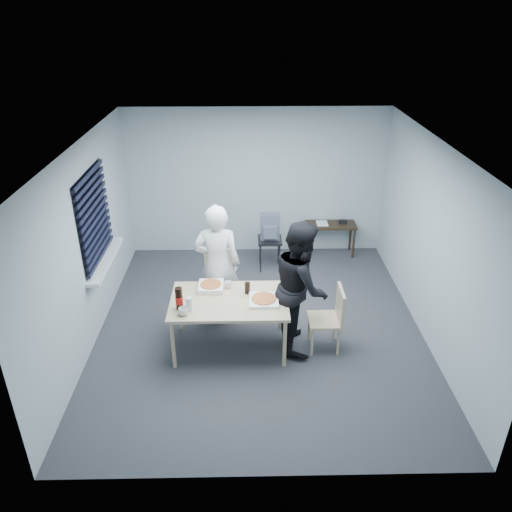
{
  "coord_description": "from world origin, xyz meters",
  "views": [
    {
      "loc": [
        -0.17,
        -5.84,
        4.13
      ],
      "look_at": [
        -0.05,
        0.1,
        1.08
      ],
      "focal_mm": 35.0,
      "sensor_mm": 36.0,
      "label": 1
    }
  ],
  "objects_px": {
    "chair_right": "(331,315)",
    "side_table": "(330,228)",
    "mug_a": "(183,311)",
    "person_black": "(301,286)",
    "person_white": "(217,265)",
    "soda_bottle": "(179,299)",
    "dining_table": "(229,304)",
    "chair_far": "(219,275)",
    "stool": "(270,245)",
    "mug_b": "(228,285)",
    "backpack": "(270,227)"
  },
  "relations": [
    {
      "from": "person_white",
      "to": "person_black",
      "type": "distance_m",
      "value": 1.25
    },
    {
      "from": "stool",
      "to": "mug_a",
      "type": "distance_m",
      "value": 2.8
    },
    {
      "from": "person_white",
      "to": "mug_b",
      "type": "xyz_separation_m",
      "value": [
        0.16,
        -0.36,
        -0.11
      ]
    },
    {
      "from": "person_black",
      "to": "mug_a",
      "type": "relative_size",
      "value": 14.39
    },
    {
      "from": "dining_table",
      "to": "person_black",
      "type": "height_order",
      "value": "person_black"
    },
    {
      "from": "dining_table",
      "to": "mug_a",
      "type": "xyz_separation_m",
      "value": [
        -0.54,
        -0.33,
        0.11
      ]
    },
    {
      "from": "backpack",
      "to": "mug_b",
      "type": "height_order",
      "value": "backpack"
    },
    {
      "from": "person_black",
      "to": "backpack",
      "type": "bearing_deg",
      "value": 7.93
    },
    {
      "from": "chair_far",
      "to": "backpack",
      "type": "bearing_deg",
      "value": 54.74
    },
    {
      "from": "person_white",
      "to": "mug_a",
      "type": "relative_size",
      "value": 14.39
    },
    {
      "from": "chair_far",
      "to": "person_black",
      "type": "xyz_separation_m",
      "value": [
        1.11,
        -0.97,
        0.37
      ]
    },
    {
      "from": "soda_bottle",
      "to": "chair_far",
      "type": "bearing_deg",
      "value": 71.4
    },
    {
      "from": "chair_right",
      "to": "soda_bottle",
      "type": "relative_size",
      "value": 2.98
    },
    {
      "from": "person_white",
      "to": "side_table",
      "type": "height_order",
      "value": "person_white"
    },
    {
      "from": "side_table",
      "to": "mug_b",
      "type": "bearing_deg",
      "value": -125.94
    },
    {
      "from": "mug_b",
      "to": "mug_a",
      "type": "bearing_deg",
      "value": -129.89
    },
    {
      "from": "side_table",
      "to": "backpack",
      "type": "distance_m",
      "value": 1.25
    },
    {
      "from": "stool",
      "to": "mug_a",
      "type": "relative_size",
      "value": 4.5
    },
    {
      "from": "person_white",
      "to": "mug_b",
      "type": "bearing_deg",
      "value": 113.49
    },
    {
      "from": "soda_bottle",
      "to": "chair_right",
      "type": "bearing_deg",
      "value": 4.58
    },
    {
      "from": "chair_far",
      "to": "side_table",
      "type": "relative_size",
      "value": 0.99
    },
    {
      "from": "person_white",
      "to": "person_black",
      "type": "bearing_deg",
      "value": 151.3
    },
    {
      "from": "chair_right",
      "to": "dining_table",
      "type": "bearing_deg",
      "value": 178.02
    },
    {
      "from": "mug_a",
      "to": "person_black",
      "type": "bearing_deg",
      "value": 15.07
    },
    {
      "from": "stool",
      "to": "mug_a",
      "type": "bearing_deg",
      "value": -114.78
    },
    {
      "from": "chair_right",
      "to": "mug_a",
      "type": "distance_m",
      "value": 1.91
    },
    {
      "from": "chair_far",
      "to": "side_table",
      "type": "height_order",
      "value": "chair_far"
    },
    {
      "from": "person_white",
      "to": "mug_b",
      "type": "distance_m",
      "value": 0.41
    },
    {
      "from": "dining_table",
      "to": "chair_right",
      "type": "bearing_deg",
      "value": -1.98
    },
    {
      "from": "dining_table",
      "to": "stool",
      "type": "bearing_deg",
      "value": 74.17
    },
    {
      "from": "person_black",
      "to": "side_table",
      "type": "bearing_deg",
      "value": -17.05
    },
    {
      "from": "person_white",
      "to": "side_table",
      "type": "relative_size",
      "value": 1.98
    },
    {
      "from": "side_table",
      "to": "stool",
      "type": "relative_size",
      "value": 1.62
    },
    {
      "from": "chair_far",
      "to": "stool",
      "type": "height_order",
      "value": "chair_far"
    },
    {
      "from": "chair_right",
      "to": "mug_b",
      "type": "xyz_separation_m",
      "value": [
        -1.34,
        0.34,
        0.27
      ]
    },
    {
      "from": "chair_far",
      "to": "side_table",
      "type": "bearing_deg",
      "value": 41.11
    },
    {
      "from": "dining_table",
      "to": "soda_bottle",
      "type": "height_order",
      "value": "soda_bottle"
    },
    {
      "from": "person_white",
      "to": "soda_bottle",
      "type": "distance_m",
      "value": 0.96
    },
    {
      "from": "side_table",
      "to": "mug_b",
      "type": "xyz_separation_m",
      "value": [
        -1.75,
        -2.41,
        0.26
      ]
    },
    {
      "from": "chair_right",
      "to": "stool",
      "type": "height_order",
      "value": "chair_right"
    },
    {
      "from": "mug_a",
      "to": "person_white",
      "type": "bearing_deg",
      "value": 69.65
    },
    {
      "from": "backpack",
      "to": "mug_b",
      "type": "relative_size",
      "value": 4.47
    },
    {
      "from": "dining_table",
      "to": "chair_far",
      "type": "xyz_separation_m",
      "value": [
        -0.19,
        1.03,
        -0.16
      ]
    },
    {
      "from": "soda_bottle",
      "to": "dining_table",
      "type": "bearing_deg",
      "value": 18.31
    },
    {
      "from": "dining_table",
      "to": "person_black",
      "type": "bearing_deg",
      "value": 3.77
    },
    {
      "from": "side_table",
      "to": "chair_right",
      "type": "bearing_deg",
      "value": -98.45
    },
    {
      "from": "chair_right",
      "to": "side_table",
      "type": "relative_size",
      "value": 0.99
    },
    {
      "from": "side_table",
      "to": "mug_b",
      "type": "distance_m",
      "value": 2.99
    },
    {
      "from": "chair_far",
      "to": "mug_b",
      "type": "bearing_deg",
      "value": -77.05
    },
    {
      "from": "chair_right",
      "to": "person_black",
      "type": "relative_size",
      "value": 0.5
    }
  ]
}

